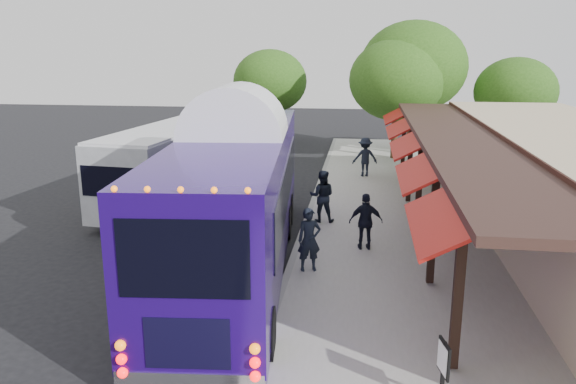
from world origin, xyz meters
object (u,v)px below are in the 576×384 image
at_px(coach_bus, 237,193).
at_px(ped_d, 365,157).
at_px(ped_a, 309,240).
at_px(sign_board, 444,361).
at_px(ped_c, 366,221).
at_px(ped_b, 322,196).
at_px(city_bus, 187,156).

xyz_separation_m(coach_bus, ped_d, (3.51, 11.77, -1.13)).
distance_m(ped_a, sign_board, 6.25).
bearing_deg(ped_c, sign_board, 93.34).
distance_m(ped_a, ped_d, 12.16).
height_order(coach_bus, ped_b, coach_bus).
relative_size(city_bus, ped_a, 6.72).
distance_m(city_bus, sign_board, 16.10).
xyz_separation_m(city_bus, ped_a, (5.92, -7.92, -0.69)).
relative_size(ped_c, ped_d, 0.94).
bearing_deg(ped_b, city_bus, -29.99).
relative_size(coach_bus, sign_board, 11.63).
distance_m(coach_bus, ped_d, 12.34).
xyz_separation_m(ped_b, ped_d, (1.46, 7.52, 0.00)).
relative_size(coach_bus, ped_a, 7.38).
bearing_deg(city_bus, ped_d, 35.29).
bearing_deg(ped_a, ped_d, 65.15).
bearing_deg(ped_b, ped_d, -101.32).
bearing_deg(ped_d, coach_bus, 61.09).
bearing_deg(ped_c, ped_b, -66.61).
relative_size(ped_a, ped_d, 0.95).
distance_m(coach_bus, ped_c, 4.10).
distance_m(ped_b, ped_c, 3.03).
xyz_separation_m(ped_c, sign_board, (1.33, -7.48, -0.11)).
bearing_deg(coach_bus, ped_d, 68.37).
relative_size(coach_bus, ped_d, 7.04).
relative_size(ped_a, ped_b, 0.96).
xyz_separation_m(coach_bus, ped_b, (2.05, 4.25, -1.13)).
bearing_deg(ped_b, coach_bus, 63.95).
xyz_separation_m(coach_bus, city_bus, (-3.87, 7.62, -0.48)).
distance_m(city_bus, ped_b, 6.84).
xyz_separation_m(ped_a, ped_b, (0.00, 4.55, 0.04)).
bearing_deg(ped_d, sign_board, 82.19).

